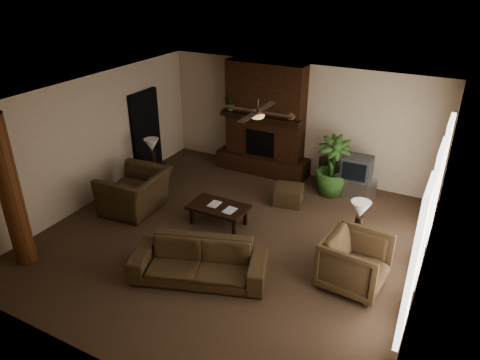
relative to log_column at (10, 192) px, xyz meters
The scene contains 23 objects.
room_shell 3.80m from the log_column, 39.13° to the left, with size 7.00×7.00×7.00m.
fireplace 6.02m from the log_column, 69.07° to the left, with size 2.40×0.70×2.80m.
windows 6.91m from the log_column, 22.11° to the left, with size 0.08×3.65×2.35m.
log_column is the anchor object (origin of this frame).
doorway 4.24m from the log_column, 96.65° to the left, with size 0.10×1.00×2.10m, color black.
ceiling_fan 4.45m from the log_column, 38.87° to the left, with size 1.35×1.35×0.37m.
sofa 3.40m from the log_column, 19.12° to the left, with size 2.28×0.67×0.89m, color #47341E.
armchair_left 2.62m from the log_column, 76.93° to the left, with size 1.35×0.88×1.18m, color #47341E.
armchair_right 5.93m from the log_column, 20.98° to the left, with size 1.00×0.94×1.03m, color #47341E.
coffee_table 3.83m from the log_column, 47.81° to the left, with size 1.20×0.70×0.43m.
ottoman 5.59m from the log_column, 51.26° to the left, with size 0.60×0.60×0.40m, color #47341E.
tv_stand 7.12m from the log_column, 48.56° to the left, with size 0.85×0.50×0.50m, color #BABABC.
tv 7.01m from the log_column, 48.17° to the left, with size 0.67×0.55×0.52m.
floor_vase 6.82m from the log_column, 55.34° to the left, with size 0.34×0.34×0.77m.
floor_plant 6.67m from the log_column, 51.40° to the left, with size 0.79×1.40×0.79m, color #335823.
side_table_left 3.73m from the log_column, 87.89° to the left, with size 0.50×0.50×0.55m, color black.
lamp_left 3.61m from the log_column, 87.14° to the left, with size 0.40×0.40×0.65m.
side_table_right 6.16m from the log_column, 27.68° to the left, with size 0.50×0.50×0.55m, color black.
lamp_right 6.03m from the log_column, 28.18° to the left, with size 0.45×0.45×0.65m.
mantel_plant 5.58m from the log_column, 76.28° to the left, with size 0.38×0.42×0.33m, color #335823.
mantel_vase 6.18m from the log_column, 61.58° to the left, with size 0.22×0.23×0.22m, color brown.
book_a 3.65m from the log_column, 50.11° to the left, with size 0.22×0.03×0.29m, color #999999.
book_b 3.88m from the log_column, 44.87° to the left, with size 0.21×0.02×0.29m, color #999999.
Camera 1 is at (3.66, -6.51, 4.93)m, focal length 33.42 mm.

